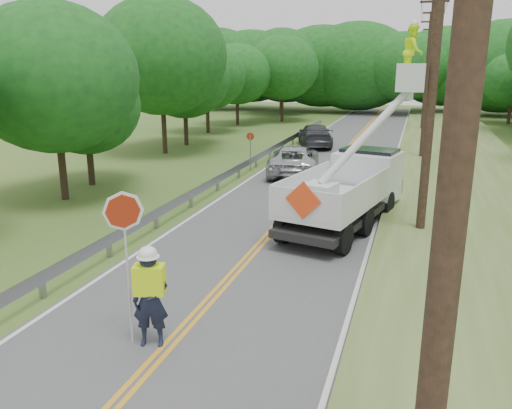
% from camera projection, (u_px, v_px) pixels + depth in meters
% --- Properties ---
extents(ground, '(140.00, 140.00, 0.00)m').
position_uv_depth(ground, '(172.00, 343.00, 10.91)').
color(ground, '#395E27').
rests_on(ground, ground).
extents(road, '(7.20, 96.00, 0.03)m').
position_uv_depth(road, '(308.00, 192.00, 23.79)').
color(road, '#4E4E51').
rests_on(road, ground).
extents(guardrail, '(0.18, 48.00, 0.77)m').
position_uv_depth(guardrail, '(233.00, 172.00, 25.64)').
color(guardrail, gray).
rests_on(guardrail, ground).
extents(utility_poles, '(1.60, 43.30, 10.00)m').
position_uv_depth(utility_poles, '(430.00, 75.00, 23.72)').
color(utility_poles, black).
rests_on(utility_poles, ground).
extents(tall_grass_verge, '(7.00, 96.00, 0.30)m').
position_uv_depth(tall_grass_verge, '(472.00, 201.00, 21.69)').
color(tall_grass_verge, '#4C6228').
rests_on(tall_grass_verge, ground).
extents(treeline_left, '(10.71, 55.79, 9.99)m').
position_uv_depth(treeline_left, '(209.00, 69.00, 39.23)').
color(treeline_left, '#332319').
rests_on(treeline_left, ground).
extents(treeline_horizon, '(56.74, 13.90, 10.72)m').
position_uv_depth(treeline_horizon, '(391.00, 66.00, 60.86)').
color(treeline_horizon, '#17431A').
rests_on(treeline_horizon, ground).
extents(flagger, '(1.20, 0.68, 3.32)m').
position_uv_depth(flagger, '(150.00, 293.00, 10.53)').
color(flagger, '#191E33').
rests_on(flagger, road).
extents(bucket_truck, '(4.38, 7.48, 6.95)m').
position_uv_depth(bucket_truck, '(357.00, 180.00, 19.03)').
color(bucket_truck, black).
rests_on(bucket_truck, road).
extents(suv_silver, '(3.46, 5.89, 1.54)m').
position_uv_depth(suv_silver, '(294.00, 160.00, 27.50)').
color(suv_silver, '#B5B8BC').
rests_on(suv_silver, road).
extents(suv_darkgrey, '(3.63, 5.83, 1.58)m').
position_uv_depth(suv_darkgrey, '(315.00, 135.00, 36.85)').
color(suv_darkgrey, '#383B40').
rests_on(suv_darkgrey, road).
extents(stop_sign_permanent, '(0.45, 0.11, 2.12)m').
position_uv_depth(stop_sign_permanent, '(250.00, 146.00, 28.46)').
color(stop_sign_permanent, gray).
rests_on(stop_sign_permanent, ground).
extents(yard_sign, '(0.51, 0.13, 0.74)m').
position_uv_depth(yard_sign, '(446.00, 247.00, 15.13)').
color(yard_sign, white).
rests_on(yard_sign, ground).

